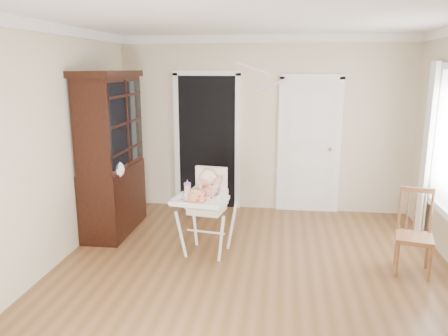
# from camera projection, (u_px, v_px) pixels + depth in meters

# --- Properties ---
(floor) EXTENTS (5.00, 5.00, 0.00)m
(floor) POSITION_uv_depth(u_px,v_px,m) (251.00, 280.00, 4.67)
(floor) COLOR brown
(floor) RESTS_ON ground
(ceiling) EXTENTS (5.00, 5.00, 0.00)m
(ceiling) POSITION_uv_depth(u_px,v_px,m) (255.00, 15.00, 4.06)
(ceiling) COLOR white
(ceiling) RESTS_ON wall_back
(wall_back) EXTENTS (4.50, 0.00, 4.50)m
(wall_back) POSITION_uv_depth(u_px,v_px,m) (264.00, 125.00, 6.78)
(wall_back) COLOR beige
(wall_back) RESTS_ON floor
(wall_left) EXTENTS (0.00, 5.00, 5.00)m
(wall_left) POSITION_uv_depth(u_px,v_px,m) (42.00, 151.00, 4.66)
(wall_left) COLOR beige
(wall_left) RESTS_ON floor
(crown_molding) EXTENTS (4.50, 5.00, 0.12)m
(crown_molding) POSITION_uv_depth(u_px,v_px,m) (255.00, 22.00, 4.07)
(crown_molding) COLOR white
(crown_molding) RESTS_ON ceiling
(doorway) EXTENTS (1.06, 0.05, 2.22)m
(doorway) POSITION_uv_depth(u_px,v_px,m) (207.00, 139.00, 6.93)
(doorway) COLOR black
(doorway) RESTS_ON wall_back
(closet_door) EXTENTS (0.96, 0.09, 2.13)m
(closet_door) POSITION_uv_depth(u_px,v_px,m) (309.00, 147.00, 6.73)
(closet_door) COLOR white
(closet_door) RESTS_ON wall_back
(high_chair) EXTENTS (0.71, 0.84, 1.07)m
(high_chair) POSITION_uv_depth(u_px,v_px,m) (207.00, 201.00, 5.22)
(high_chair) COLOR white
(high_chair) RESTS_ON floor
(baby) EXTENTS (0.30, 0.25, 0.46)m
(baby) POSITION_uv_depth(u_px,v_px,m) (207.00, 189.00, 5.21)
(baby) COLOR beige
(baby) RESTS_ON high_chair
(cake) EXTENTS (0.25, 0.25, 0.11)m
(cake) POSITION_uv_depth(u_px,v_px,m) (196.00, 196.00, 4.94)
(cake) COLOR silver
(cake) RESTS_ON high_chair
(sippy_cup) EXTENTS (0.08, 0.08, 0.20)m
(sippy_cup) POSITION_uv_depth(u_px,v_px,m) (187.00, 189.00, 5.14)
(sippy_cup) COLOR #FC9ABE
(sippy_cup) RESTS_ON high_chair
(china_cabinet) EXTENTS (0.58, 1.29, 2.18)m
(china_cabinet) POSITION_uv_depth(u_px,v_px,m) (112.00, 154.00, 5.87)
(china_cabinet) COLOR black
(china_cabinet) RESTS_ON floor
(dining_chair) EXTENTS (0.45, 0.45, 0.93)m
(dining_chair) POSITION_uv_depth(u_px,v_px,m) (414.00, 235.00, 4.79)
(dining_chair) COLOR brown
(dining_chair) RESTS_ON floor
(streamer) EXTENTS (0.41, 0.31, 0.15)m
(streamer) POSITION_uv_depth(u_px,v_px,m) (251.00, 68.00, 5.16)
(streamer) COLOR pink
(streamer) RESTS_ON ceiling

